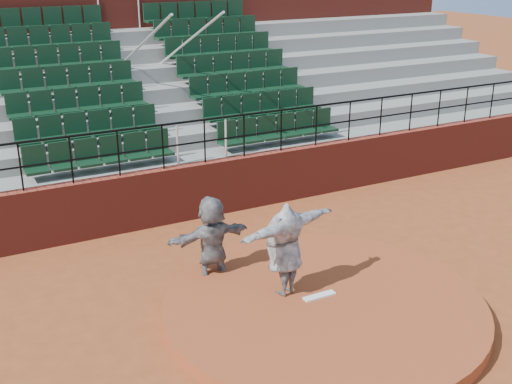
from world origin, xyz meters
TOP-DOWN VIEW (x-y plane):
  - ground at (0.00, 0.00)m, footprint 90.00×90.00m
  - pitchers_mound at (0.00, 0.00)m, footprint 5.50×5.50m
  - pitching_rubber at (0.00, 0.15)m, footprint 0.60×0.15m
  - boundary_wall at (0.00, 5.00)m, footprint 24.00×0.30m
  - wall_railing at (0.00, 5.00)m, footprint 24.04×0.05m
  - seating_deck at (0.00, 8.65)m, footprint 24.00×5.97m
  - press_box_facade at (0.00, 12.60)m, footprint 24.00×3.00m
  - pitcher at (-0.47, 0.56)m, footprint 2.15×1.04m
  - fielder at (-1.25, 1.88)m, footprint 1.61×0.54m

SIDE VIEW (x-z plane):
  - ground at x=0.00m, z-range 0.00..0.00m
  - pitchers_mound at x=0.00m, z-range 0.00..0.25m
  - pitching_rubber at x=0.00m, z-range 0.25..0.28m
  - boundary_wall at x=0.00m, z-range 0.00..1.30m
  - fielder at x=-1.25m, z-range 0.00..1.73m
  - pitcher at x=-0.47m, z-range 0.25..1.94m
  - seating_deck at x=0.00m, z-range -0.87..3.76m
  - wall_railing at x=0.00m, z-range 1.52..2.54m
  - press_box_facade at x=0.00m, z-range 0.00..7.10m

